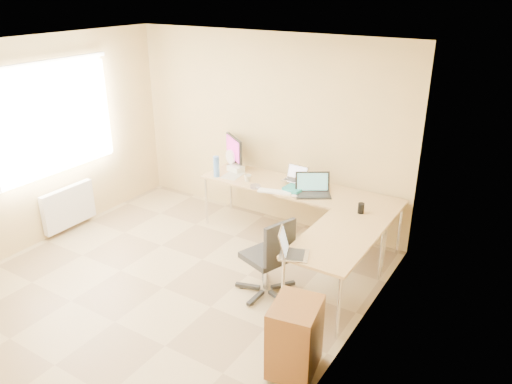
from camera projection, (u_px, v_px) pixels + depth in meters
The scene contains 25 objects.
floor at pixel (163, 288), 5.56m from camera, with size 4.50×4.50×0.00m, color tan.
ceiling at pixel (142, 50), 4.54m from camera, with size 4.50×4.50×0.00m, color white.
wall_back at pixel (266, 129), 6.81m from camera, with size 4.50×4.50×0.00m, color #DEBD79.
wall_left at pixel (26, 147), 6.08m from camera, with size 4.50×4.50×0.00m, color #DEBD79.
wall_right at pixel (345, 232), 4.03m from camera, with size 4.50×4.50×0.00m, color #DEBD79.
desk_main at pixel (297, 213), 6.51m from camera, with size 2.65×0.70×0.73m, color tan.
desk_return at pixel (335, 269), 5.25m from camera, with size 0.70×1.30×0.73m, color tan.
monitor at pixel (234, 152), 6.96m from camera, with size 0.54×0.17×0.46m, color black.
book_stack at pixel (296, 188), 6.29m from camera, with size 0.23×0.32×0.05m, color teal.
laptop_center at pixel (295, 174), 6.39m from camera, with size 0.30×0.23×0.20m, color silver.
laptop_black at pixel (313, 185), 6.09m from camera, with size 0.43×0.32×0.27m, color black.
keyboard at pixel (275, 192), 6.22m from camera, with size 0.43×0.12×0.02m, color white.
mouse at pixel (294, 196), 6.08m from camera, with size 0.09×0.05×0.03m, color silver.
mug at pixel (248, 178), 6.54m from camera, with size 0.10×0.10×0.09m, color beige.
cd_stack at pixel (255, 186), 6.35m from camera, with size 0.14×0.14×0.03m, color silver.
water_bottle at pixel (216, 167), 6.67m from camera, with size 0.08×0.08×0.29m, color #5789D9.
papers at pixel (233, 175), 6.76m from camera, with size 0.22×0.32×0.01m, color beige.
white_box at pixel (236, 169), 6.90m from camera, with size 0.21×0.15×0.08m, color white.
desk_fan at pixel (232, 160), 6.97m from camera, with size 0.20×0.20×0.26m, color white.
black_cup at pixel (361, 208), 5.64m from camera, with size 0.07×0.07×0.12m, color black.
laptop_return at pixel (294, 246), 4.74m from camera, with size 0.26×0.33×0.22m, color silver.
office_chair at pixel (266, 253), 5.30m from camera, with size 0.57×0.57×0.95m, color #2A2A2A.
cabinet at pixel (295, 337), 4.25m from camera, with size 0.39×0.48×0.67m, color #90551E.
radiator at pixel (69, 207), 6.73m from camera, with size 0.09×0.80×0.55m, color white.
window at pixel (53, 121), 6.26m from camera, with size 0.10×1.80×1.40m, color white.
Camera 1 is at (3.38, -3.42, 3.18)m, focal length 34.66 mm.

